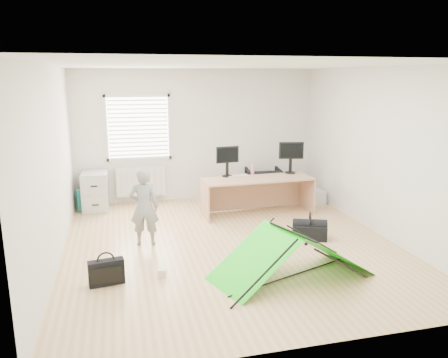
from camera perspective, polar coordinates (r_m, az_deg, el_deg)
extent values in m
plane|color=tan|center=(6.87, 0.81, -8.49)|extent=(5.50, 5.50, 0.00)
cube|color=silver|center=(9.15, -3.53, 5.71)|extent=(5.00, 0.02, 2.70)
cube|color=silver|center=(8.95, -11.13, 6.61)|extent=(1.20, 0.06, 1.20)
cube|color=silver|center=(9.10, -10.82, -0.31)|extent=(1.00, 0.12, 0.60)
cube|color=tan|center=(8.23, 4.41, -2.27)|extent=(2.07, 0.71, 0.70)
cube|color=#ABADB1|center=(8.83, -16.45, -1.53)|extent=(0.50, 0.66, 0.75)
cube|color=black|center=(8.22, 0.41, 1.77)|extent=(0.45, 0.15, 0.42)
cube|color=black|center=(8.61, 8.67, 2.24)|extent=(0.48, 0.20, 0.45)
cube|color=beige|center=(8.29, 1.79, 0.44)|extent=(0.43, 0.19, 0.02)
cylinder|color=#BC6985|center=(8.39, 3.75, 1.28)|extent=(0.08, 0.08, 0.22)
imported|color=black|center=(9.27, 5.20, -0.61)|extent=(0.80, 0.82, 0.67)
imported|color=gray|center=(6.77, -10.39, -3.62)|extent=(0.49, 0.37, 1.21)
cube|color=silver|center=(9.10, 11.35, -2.36)|extent=(0.53, 0.40, 0.28)
cube|color=#1D7D7C|center=(8.89, -17.57, -2.62)|extent=(0.38, 0.23, 0.42)
cube|color=black|center=(5.75, -15.11, -11.69)|extent=(0.45, 0.20, 0.33)
cube|color=silver|center=(5.86, -8.07, -12.04)|extent=(0.12, 0.12, 0.10)
cube|color=black|center=(7.17, 11.11, -6.80)|extent=(0.59, 0.44, 0.23)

